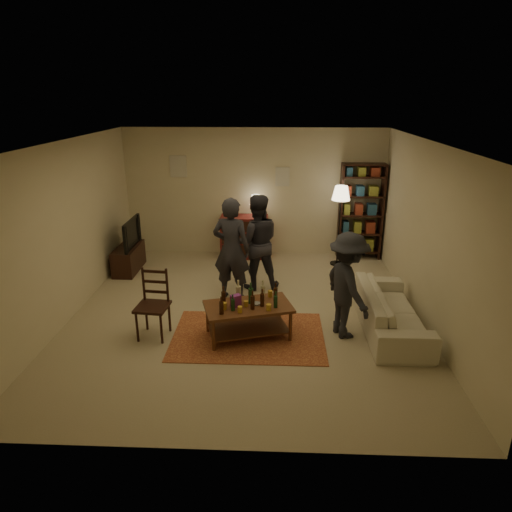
# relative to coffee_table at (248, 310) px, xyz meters

# --- Properties ---
(floor) EXTENTS (6.00, 6.00, 0.00)m
(floor) POSITION_rel_coffee_table_xyz_m (-0.08, 0.73, -0.43)
(floor) COLOR #C6B793
(floor) RESTS_ON ground
(room_shell) EXTENTS (6.00, 6.00, 6.00)m
(room_shell) POSITION_rel_coffee_table_xyz_m (-0.73, 3.71, 1.38)
(room_shell) COLOR beige
(room_shell) RESTS_ON ground
(rug) EXTENTS (2.20, 1.50, 0.01)m
(rug) POSITION_rel_coffee_table_xyz_m (0.00, -0.00, -0.43)
(rug) COLOR maroon
(rug) RESTS_ON ground
(coffee_table) EXTENTS (1.36, 0.99, 0.84)m
(coffee_table) POSITION_rel_coffee_table_xyz_m (0.00, 0.00, 0.00)
(coffee_table) COLOR brown
(coffee_table) RESTS_ON ground
(dining_chair) EXTENTS (0.48, 0.48, 1.02)m
(dining_chair) POSITION_rel_coffee_table_xyz_m (-1.36, 0.01, 0.11)
(dining_chair) COLOR black
(dining_chair) RESTS_ON ground
(tv_stand) EXTENTS (0.40, 1.00, 1.06)m
(tv_stand) POSITION_rel_coffee_table_xyz_m (-2.53, 2.53, -0.05)
(tv_stand) COLOR black
(tv_stand) RESTS_ON ground
(dresser) EXTENTS (1.00, 0.50, 1.36)m
(dresser) POSITION_rel_coffee_table_xyz_m (-0.28, 3.44, 0.04)
(dresser) COLOR maroon
(dresser) RESTS_ON ground
(bookshelf) EXTENTS (0.90, 0.34, 2.02)m
(bookshelf) POSITION_rel_coffee_table_xyz_m (2.16, 3.51, 0.60)
(bookshelf) COLOR black
(bookshelf) RESTS_ON ground
(floor_lamp) EXTENTS (0.36, 0.36, 1.64)m
(floor_lamp) POSITION_rel_coffee_table_xyz_m (1.67, 3.06, 0.96)
(floor_lamp) COLOR black
(floor_lamp) RESTS_ON ground
(sofa) EXTENTS (0.81, 2.08, 0.61)m
(sofa) POSITION_rel_coffee_table_xyz_m (2.12, 0.33, -0.13)
(sofa) COLOR beige
(sofa) RESTS_ON ground
(person_left) EXTENTS (0.73, 0.57, 1.78)m
(person_left) POSITION_rel_coffee_table_xyz_m (-0.35, 1.31, 0.46)
(person_left) COLOR #24242B
(person_left) RESTS_ON ground
(person_right) EXTENTS (0.92, 0.77, 1.73)m
(person_right) POSITION_rel_coffee_table_xyz_m (0.05, 1.80, 0.43)
(person_right) COLOR #2A2830
(person_right) RESTS_ON ground
(person_by_sofa) EXTENTS (0.89, 1.15, 1.56)m
(person_by_sofa) POSITION_rel_coffee_table_xyz_m (1.41, 0.12, 0.35)
(person_by_sofa) COLOR #24252C
(person_by_sofa) RESTS_ON ground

